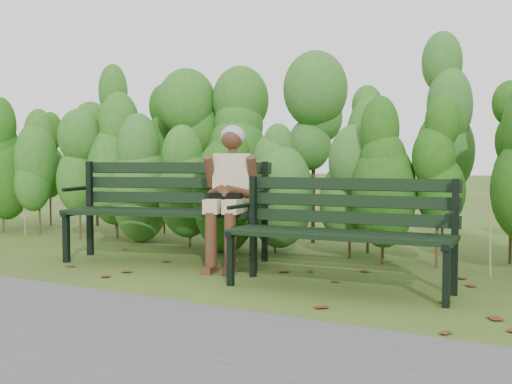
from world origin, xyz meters
The scene contains 7 objects.
ground centered at (0.00, 0.00, 0.00)m, with size 80.00×80.00×0.00m, color #31481C.
footpath centered at (0.00, -2.20, 0.01)m, with size 60.00×2.50×0.01m, color #474749.
hedge_band centered at (0.00, 1.86, 1.26)m, with size 11.04×1.67×2.42m.
leaf_litter centered at (0.36, -0.10, 0.00)m, with size 5.87×2.17×0.01m.
bench_left centered at (-1.13, 0.54, 0.61)m, with size 2.16×1.21×1.03m.
bench_right centered at (0.92, 0.13, 0.53)m, with size 1.83×0.70×0.90m.
seated_woman centered at (-0.40, 0.54, 0.80)m, with size 0.57×0.82×1.39m.
Camera 1 is at (2.66, -4.43, 1.04)m, focal length 42.00 mm.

